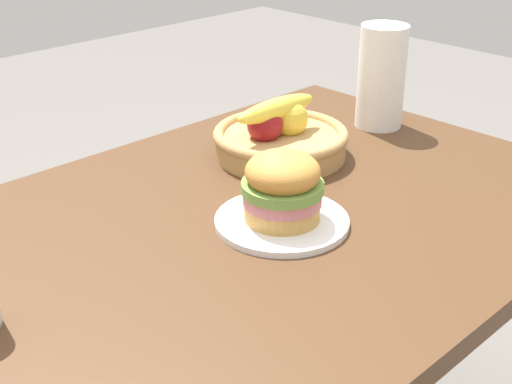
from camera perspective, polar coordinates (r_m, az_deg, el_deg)
name	(u,v)px	position (r m, az deg, el deg)	size (l,w,h in m)	color
dining_table	(243,271)	(1.31, -1.07, -6.40)	(1.40, 0.90, 0.75)	#4C301C
plate	(282,221)	(1.25, 2.09, -2.37)	(0.24, 0.24, 0.01)	white
sandwich	(282,187)	(1.22, 2.15, 0.44)	(0.14, 0.14, 0.13)	tan
fruit_basket	(280,137)	(1.51, 1.95, 4.46)	(0.29, 0.29, 0.14)	tan
paper_towel_roll	(381,77)	(1.69, 10.08, 9.14)	(0.11, 0.11, 0.24)	white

